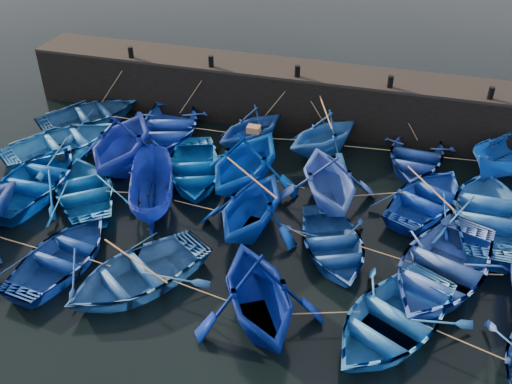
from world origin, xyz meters
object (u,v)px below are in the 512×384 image
(boat_0, at_px, (89,114))
(boat_13, at_px, (36,180))
(wooden_crate, at_px, (254,129))
(boat_8, at_px, (194,168))

(boat_0, height_order, boat_13, boat_13)
(boat_13, bearing_deg, wooden_crate, -162.79)
(boat_8, relative_size, boat_13, 0.91)
(boat_8, xyz_separation_m, wooden_crate, (2.48, -0.01, 2.14))
(boat_8, bearing_deg, wooden_crate, -21.54)
(boat_8, height_order, boat_13, boat_13)
(boat_8, height_order, wooden_crate, wooden_crate)
(boat_0, distance_m, wooden_crate, 9.70)
(boat_13, bearing_deg, boat_8, -155.57)
(boat_13, xyz_separation_m, wooden_crate, (8.00, 2.55, 2.10))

